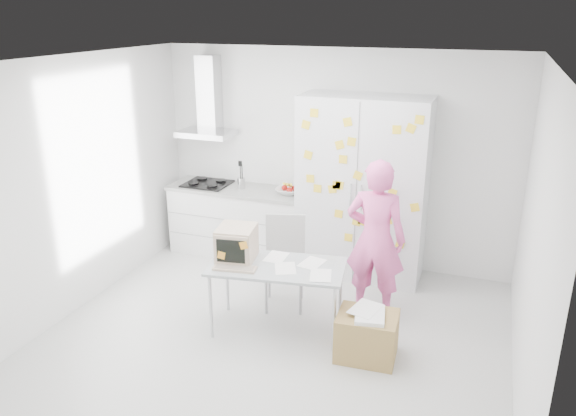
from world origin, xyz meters
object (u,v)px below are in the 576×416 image
(person, at_px, (376,239))
(desk, at_px, (251,254))
(cardboard_box, at_px, (367,335))
(chair, at_px, (285,256))

(person, xyz_separation_m, desk, (-1.12, -0.67, -0.05))
(cardboard_box, bearing_deg, chair, 146.67)
(person, bearing_deg, cardboard_box, 98.97)
(person, height_order, chair, person)
(cardboard_box, bearing_deg, person, 98.47)
(desk, bearing_deg, person, 21.96)
(desk, height_order, chair, desk)
(desk, bearing_deg, cardboard_box, -16.29)
(person, distance_m, cardboard_box, 1.05)
(person, height_order, desk, person)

